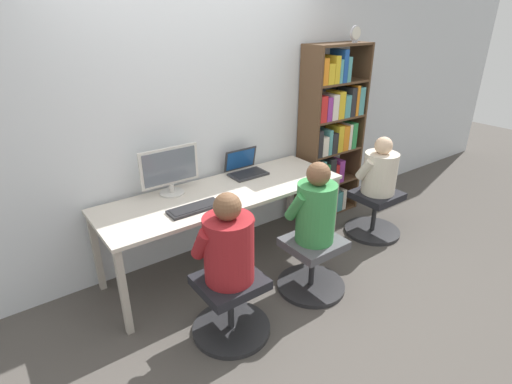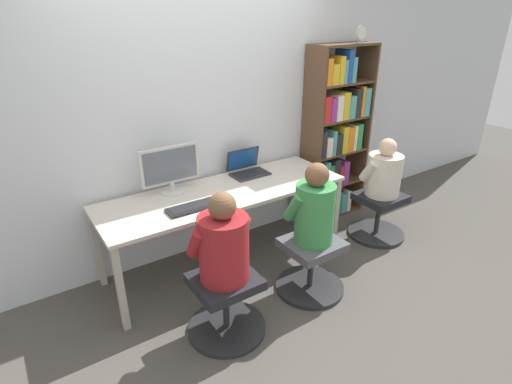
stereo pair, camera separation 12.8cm
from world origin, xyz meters
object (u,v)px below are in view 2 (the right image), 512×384
at_px(desk_clock, 361,34).
at_px(person_near_shelf, 384,172).
at_px(bookshelf, 335,138).
at_px(office_chair_side, 378,215).
at_px(person_at_laptop, 314,209).
at_px(office_chair_right, 311,265).
at_px(office_chair_left, 226,304).
at_px(person_at_monitor, 223,244).
at_px(laptop, 248,169).
at_px(desktop_monitor, 171,169).
at_px(keyboard, 194,207).

distance_m(desk_clock, person_near_shelf, 1.36).
xyz_separation_m(bookshelf, person_near_shelf, (0.07, -0.63, -0.20)).
height_order(office_chair_side, person_near_shelf, person_near_shelf).
bearing_deg(person_at_laptop, office_chair_right, -90.00).
height_order(office_chair_left, bookshelf, bookshelf).
xyz_separation_m(office_chair_left, person_near_shelf, (1.98, 0.32, 0.47)).
height_order(office_chair_right, person_at_monitor, person_at_monitor).
distance_m(person_at_monitor, person_near_shelf, 2.00).
relative_size(laptop, person_at_monitor, 0.54).
bearing_deg(bookshelf, person_at_monitor, -153.80).
height_order(desk_clock, office_chair_side, desk_clock).
xyz_separation_m(office_chair_side, person_near_shelf, (0.00, 0.00, 0.47)).
height_order(office_chair_left, desk_clock, desk_clock).
height_order(person_at_laptop, bookshelf, bookshelf).
bearing_deg(office_chair_side, desktop_monitor, 161.50).
relative_size(laptop, office_chair_side, 0.60).
distance_m(laptop, bookshelf, 1.11).
height_order(person_at_monitor, person_at_laptop, person_at_laptop).
bearing_deg(person_near_shelf, keyboard, 172.15).
relative_size(person_at_laptop, person_near_shelf, 1.14).
height_order(keyboard, desk_clock, desk_clock).
xyz_separation_m(desktop_monitor, keyboard, (0.01, -0.38, -0.20)).
height_order(keyboard, person_near_shelf, person_near_shelf).
distance_m(office_chair_side, person_near_shelf, 0.47).
xyz_separation_m(desktop_monitor, desk_clock, (2.02, -0.09, 0.99)).
bearing_deg(desk_clock, office_chair_right, -145.94).
relative_size(keyboard, person_at_laptop, 0.64).
xyz_separation_m(office_chair_right, office_chair_side, (1.16, 0.29, 0.00)).
bearing_deg(office_chair_right, office_chair_side, 13.99).
bearing_deg(office_chair_side, bookshelf, 96.54).
distance_m(desktop_monitor, person_near_shelf, 2.05).
height_order(person_at_monitor, desk_clock, desk_clock).
bearing_deg(laptop, person_at_laptop, -89.19).
bearing_deg(office_chair_side, office_chair_left, -171.02).
relative_size(office_chair_right, person_at_laptop, 0.86).
height_order(desktop_monitor, person_near_shelf, desktop_monitor).
distance_m(office_chair_right, desk_clock, 2.28).
bearing_deg(person_at_monitor, bookshelf, 26.20).
distance_m(bookshelf, person_near_shelf, 0.66).
height_order(laptop, person_at_laptop, person_at_laptop).
distance_m(person_at_laptop, person_near_shelf, 1.20).
bearing_deg(office_chair_left, desktop_monitor, 86.92).
bearing_deg(person_at_laptop, person_near_shelf, 13.96).
xyz_separation_m(desktop_monitor, office_chair_left, (-0.05, -0.96, -0.71)).
distance_m(person_at_laptop, bookshelf, 1.43).
bearing_deg(office_chair_left, keyboard, 83.71).
bearing_deg(office_chair_right, bookshelf, 40.20).
distance_m(laptop, person_at_laptop, 0.93).
xyz_separation_m(desk_clock, office_chair_side, (-0.10, -0.56, -1.71)).
bearing_deg(office_chair_left, office_chair_right, 1.67).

